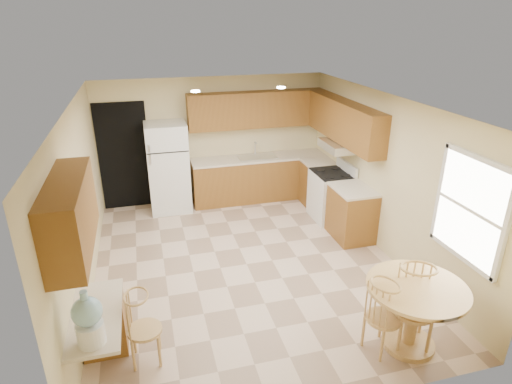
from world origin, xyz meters
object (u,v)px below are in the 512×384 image
object	(u,v)px
refrigerator	(168,167)
chair_table_b	(420,307)
chair_table_a	(389,314)
chair_desk	(144,326)
water_crock	(88,320)
stove	(331,195)
dining_table	(414,307)

from	to	relation	value
refrigerator	chair_table_b	bearing A→B (deg)	-63.42
chair_table_a	chair_desk	xyz separation A→B (m)	(-2.60, 0.53, -0.02)
refrigerator	water_crock	world-z (taller)	refrigerator
stove	chair_desk	xyz separation A→B (m)	(-3.47, -2.89, 0.06)
stove	chair_table_a	bearing A→B (deg)	-104.29
stove	chair_table_b	distance (m)	3.52
refrigerator	water_crock	bearing A→B (deg)	-103.08
chair_table_b	water_crock	distance (m)	3.43
refrigerator	chair_table_b	size ratio (longest dim) A/B	1.70
chair_table_a	water_crock	xyz separation A→B (m)	(-3.05, 0.13, 0.48)
refrigerator	dining_table	bearing A→B (deg)	-62.94
refrigerator	chair_table_a	distance (m)	5.07
chair_table_a	chair_desk	world-z (taller)	chair_table_a
water_crock	dining_table	bearing A→B (deg)	-1.35
refrigerator	chair_table_a	size ratio (longest dim) A/B	1.92
refrigerator	water_crock	size ratio (longest dim) A/B	3.05
chair_desk	water_crock	size ratio (longest dim) A/B	1.52
refrigerator	chair_desk	world-z (taller)	refrigerator
chair_table_a	water_crock	size ratio (longest dim) A/B	1.59
stove	water_crock	size ratio (longest dim) A/B	1.92
refrigerator	dining_table	world-z (taller)	refrigerator
stove	water_crock	distance (m)	5.16
stove	water_crock	world-z (taller)	water_crock
stove	chair_desk	bearing A→B (deg)	-140.24
dining_table	water_crock	xyz separation A→B (m)	(-3.40, 0.08, 0.49)
chair_desk	water_crock	xyz separation A→B (m)	(-0.45, -0.41, 0.50)
refrigerator	water_crock	distance (m)	4.64
dining_table	water_crock	size ratio (longest dim) A/B	1.95
stove	chair_table_a	distance (m)	3.54
chair_table_a	chair_table_b	bearing A→B (deg)	65.37
chair_table_a	chair_table_b	world-z (taller)	chair_table_b
stove	chair_table_b	world-z (taller)	stove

